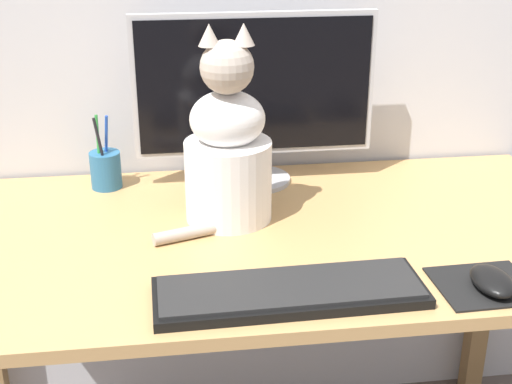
% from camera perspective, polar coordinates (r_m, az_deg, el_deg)
% --- Properties ---
extents(desk, '(1.41, 0.73, 0.73)m').
position_cam_1_polar(desk, '(1.50, 0.55, -6.24)').
color(desk, tan).
rests_on(desk, ground_plane).
extents(monitor, '(0.55, 0.17, 0.40)m').
position_cam_1_polar(monitor, '(1.63, -0.12, 7.90)').
color(monitor, '#B2B2B7').
rests_on(monitor, desk).
extents(keyboard, '(0.47, 0.16, 0.02)m').
position_cam_1_polar(keyboard, '(1.23, 2.71, -7.96)').
color(keyboard, black).
rests_on(keyboard, desk).
extents(mousepad_right, '(0.18, 0.16, 0.00)m').
position_cam_1_polar(mousepad_right, '(1.33, 17.79, -7.11)').
color(mousepad_right, black).
rests_on(mousepad_right, desk).
extents(computer_mouse_right, '(0.07, 0.11, 0.03)m').
position_cam_1_polar(computer_mouse_right, '(1.31, 18.38, -6.76)').
color(computer_mouse_right, black).
rests_on(computer_mouse_right, mousepad_right).
extents(cat, '(0.26, 0.22, 0.41)m').
position_cam_1_polar(cat, '(1.46, -2.28, 3.36)').
color(cat, white).
rests_on(cat, desk).
extents(pen_cup, '(0.07, 0.07, 0.17)m').
position_cam_1_polar(pen_cup, '(1.69, -11.94, 1.83)').
color(pen_cup, '#286089').
rests_on(pen_cup, desk).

